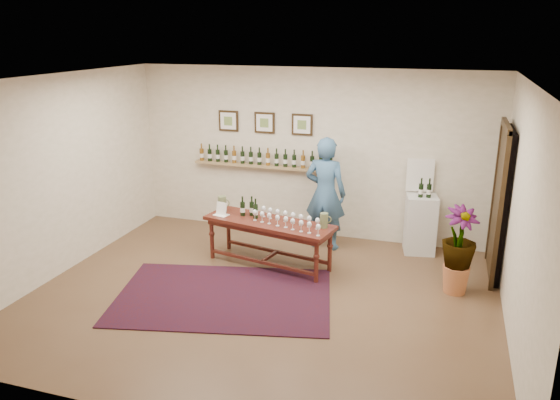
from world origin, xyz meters
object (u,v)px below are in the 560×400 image
(potted_plant, at_px, (458,250))
(person, at_px, (325,194))
(display_pedestal, at_px, (420,224))
(tasting_table, at_px, (269,228))

(potted_plant, relative_size, person, 0.57)
(display_pedestal, bearing_deg, tasting_table, -150.22)
(display_pedestal, height_order, person, person)
(display_pedestal, relative_size, person, 0.51)
(tasting_table, distance_m, person, 1.16)
(display_pedestal, xyz_separation_m, person, (-1.47, -0.28, 0.44))
(person, bearing_deg, tasting_table, 60.04)
(display_pedestal, height_order, potted_plant, potted_plant)
(tasting_table, bearing_deg, person, 67.82)
(tasting_table, relative_size, display_pedestal, 2.21)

